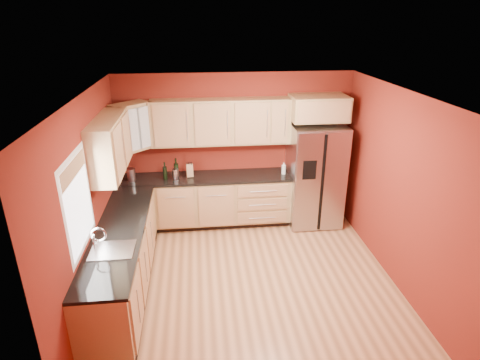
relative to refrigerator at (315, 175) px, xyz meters
The scene contains 23 objects.
floor 2.29m from the refrigerator, 129.72° to the right, with size 4.00×4.00×0.00m, color #955D39.
ceiling 2.72m from the refrigerator, 129.72° to the right, with size 4.00×4.00×0.00m, color white.
wall_back 1.46m from the refrigerator, 164.48° to the left, with size 4.00×0.04×2.60m, color maroon.
wall_front 3.89m from the refrigerator, 110.43° to the right, with size 4.00×0.04×2.60m, color maroon.
wall_left 3.75m from the refrigerator, 154.12° to the right, with size 0.04×4.00×2.60m, color maroon.
wall_right 1.80m from the refrigerator, 68.20° to the right, with size 0.04×4.00×2.60m, color maroon.
base_cabinets_back 1.95m from the refrigerator, behind, with size 2.90×0.60×0.88m, color #A77E51.
base_cabinets_left 3.49m from the refrigerator, 151.95° to the right, with size 0.60×2.80×0.88m, color #A77E51.
countertop_back 1.90m from the refrigerator, behind, with size 2.90×0.62×0.04m, color black.
countertop_left 3.45m from the refrigerator, 151.87° to the right, with size 0.62×2.80×0.04m, color black.
upper_cabinets_back 1.87m from the refrigerator, behind, with size 2.30×0.33×0.75m, color #A77E51.
upper_cabinets_left 3.44m from the refrigerator, 164.22° to the right, with size 0.33×1.35×0.75m, color #A77E51.
corner_upper_cabinet 3.16m from the refrigerator, behind, with size 0.62×0.33×0.75m, color #A77E51.
over_fridge_cabinet 1.16m from the refrigerator, 90.00° to the left, with size 0.92×0.60×0.40m, color #A77E51.
refrigerator is the anchor object (origin of this frame).
window 4.01m from the refrigerator, 147.46° to the right, with size 0.03×0.90×1.00m, color white.
sink_faucet 3.71m from the refrigerator, 145.05° to the right, with size 0.50×0.42×0.30m, color silver, non-canonical shape.
canister_left 3.11m from the refrigerator, behind, with size 0.13×0.13×0.22m, color silver.
canister_right 2.39m from the refrigerator, behind, with size 0.11×0.11×0.18m, color silver.
wine_bottle_a 2.56m from the refrigerator, behind, with size 0.07×0.07×0.31m, color black, non-canonical shape.
wine_bottle_b 2.38m from the refrigerator, behind, with size 0.08×0.08×0.35m, color black, non-canonical shape.
knife_block 2.16m from the refrigerator, behind, with size 0.11×0.10×0.22m, color #B07F55.
soap_dispenser 0.57m from the refrigerator, behind, with size 0.07×0.07×0.20m, color white.
Camera 1 is at (-0.64, -4.64, 3.48)m, focal length 30.00 mm.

